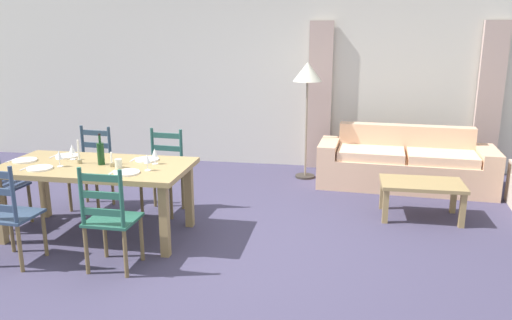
{
  "coord_description": "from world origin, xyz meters",
  "views": [
    {
      "loc": [
        1.19,
        -4.41,
        2.05
      ],
      "look_at": [
        0.32,
        0.56,
        0.75
      ],
      "focal_mm": 35.13,
      "sensor_mm": 36.0,
      "label": 1
    }
  ],
  "objects_px": {
    "dining_chair_near_right": "(110,219)",
    "coffee_table": "(422,188)",
    "wine_bottle": "(101,153)",
    "wine_glass_far_right": "(155,153)",
    "dining_chair_near_left": "(8,214)",
    "standing_lamp": "(307,79)",
    "dining_table": "(96,173)",
    "dining_chair_far_right": "(164,172)",
    "coffee_cup_primary": "(118,163)",
    "wine_glass_near_right": "(147,159)",
    "couch": "(404,165)",
    "wine_glass_near_left": "(59,156)",
    "dining_chair_far_left": "(92,168)",
    "wine_glass_far_left": "(72,149)"
  },
  "relations": [
    {
      "from": "wine_glass_near_right",
      "to": "coffee_cup_primary",
      "type": "bearing_deg",
      "value": 172.4
    },
    {
      "from": "dining_table",
      "to": "wine_bottle",
      "type": "bearing_deg",
      "value": 15.38
    },
    {
      "from": "wine_bottle",
      "to": "wine_glass_far_right",
      "type": "xyz_separation_m",
      "value": [
        0.52,
        0.11,
        -0.01
      ]
    },
    {
      "from": "wine_glass_near_right",
      "to": "standing_lamp",
      "type": "bearing_deg",
      "value": 62.9
    },
    {
      "from": "wine_bottle",
      "to": "wine_glass_far_right",
      "type": "height_order",
      "value": "wine_bottle"
    },
    {
      "from": "dining_chair_far_right",
      "to": "standing_lamp",
      "type": "bearing_deg",
      "value": 48.17
    },
    {
      "from": "dining_chair_near_left",
      "to": "coffee_cup_primary",
      "type": "xyz_separation_m",
      "value": [
        0.74,
        0.7,
        0.32
      ]
    },
    {
      "from": "wine_glass_far_right",
      "to": "wine_bottle",
      "type": "bearing_deg",
      "value": -168.07
    },
    {
      "from": "dining_chair_near_left",
      "to": "wine_glass_near_left",
      "type": "bearing_deg",
      "value": 76.93
    },
    {
      "from": "dining_chair_far_left",
      "to": "couch",
      "type": "relative_size",
      "value": 0.41
    },
    {
      "from": "dining_table",
      "to": "standing_lamp",
      "type": "distance_m",
      "value": 3.22
    },
    {
      "from": "coffee_table",
      "to": "wine_glass_far_right",
      "type": "bearing_deg",
      "value": -161.07
    },
    {
      "from": "coffee_cup_primary",
      "to": "standing_lamp",
      "type": "height_order",
      "value": "standing_lamp"
    },
    {
      "from": "wine_glass_near_right",
      "to": "wine_bottle",
      "type": "bearing_deg",
      "value": 165.92
    },
    {
      "from": "wine_bottle",
      "to": "couch",
      "type": "height_order",
      "value": "wine_bottle"
    },
    {
      "from": "wine_glass_far_right",
      "to": "standing_lamp",
      "type": "relative_size",
      "value": 0.1
    },
    {
      "from": "dining_table",
      "to": "dining_chair_near_right",
      "type": "bearing_deg",
      "value": -56.11
    },
    {
      "from": "dining_chair_far_left",
      "to": "couch",
      "type": "height_order",
      "value": "dining_chair_far_left"
    },
    {
      "from": "coffee_table",
      "to": "dining_chair_near_left",
      "type": "bearing_deg",
      "value": -154.05
    },
    {
      "from": "dining_chair_far_left",
      "to": "wine_glass_far_left",
      "type": "distance_m",
      "value": 0.76
    },
    {
      "from": "wine_bottle",
      "to": "wine_glass_far_right",
      "type": "bearing_deg",
      "value": 11.93
    },
    {
      "from": "dining_chair_near_left",
      "to": "standing_lamp",
      "type": "xyz_separation_m",
      "value": [
        2.39,
        3.25,
        0.93
      ]
    },
    {
      "from": "wine_glass_far_left",
      "to": "dining_chair_far_right",
      "type": "bearing_deg",
      "value": 40.36
    },
    {
      "from": "wine_bottle",
      "to": "couch",
      "type": "xyz_separation_m",
      "value": [
        3.22,
        2.27,
        -0.58
      ]
    },
    {
      "from": "dining_table",
      "to": "wine_glass_far_right",
      "type": "height_order",
      "value": "wine_glass_far_right"
    },
    {
      "from": "dining_table",
      "to": "wine_bottle",
      "type": "distance_m",
      "value": 0.21
    },
    {
      "from": "dining_chair_near_right",
      "to": "dining_chair_far_left",
      "type": "xyz_separation_m",
      "value": [
        -0.95,
        1.51,
        0.0
      ]
    },
    {
      "from": "dining_table",
      "to": "dining_chair_near_left",
      "type": "distance_m",
      "value": 0.92
    },
    {
      "from": "dining_chair_far_right",
      "to": "couch",
      "type": "height_order",
      "value": "dining_chair_far_right"
    },
    {
      "from": "dining_chair_near_right",
      "to": "wine_glass_far_left",
      "type": "distance_m",
      "value": 1.25
    },
    {
      "from": "wine_glass_near_right",
      "to": "standing_lamp",
      "type": "xyz_separation_m",
      "value": [
        1.33,
        2.59,
        0.55
      ]
    },
    {
      "from": "wine_glass_far_left",
      "to": "coffee_cup_primary",
      "type": "relative_size",
      "value": 1.79
    },
    {
      "from": "dining_chair_far_left",
      "to": "dining_chair_near_right",
      "type": "bearing_deg",
      "value": -57.87
    },
    {
      "from": "wine_glass_near_left",
      "to": "couch",
      "type": "bearing_deg",
      "value": 33.93
    },
    {
      "from": "wine_glass_far_left",
      "to": "coffee_table",
      "type": "height_order",
      "value": "wine_glass_far_left"
    },
    {
      "from": "dining_chair_near_right",
      "to": "coffee_table",
      "type": "relative_size",
      "value": 1.07
    },
    {
      "from": "couch",
      "to": "coffee_table",
      "type": "relative_size",
      "value": 2.59
    },
    {
      "from": "wine_bottle",
      "to": "wine_glass_far_left",
      "type": "relative_size",
      "value": 1.96
    },
    {
      "from": "dining_chair_far_left",
      "to": "dining_chair_far_right",
      "type": "height_order",
      "value": "same"
    },
    {
      "from": "dining_chair_far_right",
      "to": "wine_glass_far_left",
      "type": "xyz_separation_m",
      "value": [
        -0.75,
        -0.63,
        0.38
      ]
    },
    {
      "from": "wine_glass_near_right",
      "to": "coffee_cup_primary",
      "type": "relative_size",
      "value": 1.79
    },
    {
      "from": "wine_glass_near_right",
      "to": "wine_glass_far_right",
      "type": "distance_m",
      "value": 0.25
    },
    {
      "from": "coffee_cup_primary",
      "to": "couch",
      "type": "relative_size",
      "value": 0.04
    },
    {
      "from": "dining_chair_far_right",
      "to": "coffee_cup_primary",
      "type": "relative_size",
      "value": 10.67
    },
    {
      "from": "couch",
      "to": "standing_lamp",
      "type": "height_order",
      "value": "standing_lamp"
    },
    {
      "from": "dining_chair_far_left",
      "to": "wine_glass_near_left",
      "type": "distance_m",
      "value": 1.01
    },
    {
      "from": "dining_chair_near_right",
      "to": "dining_chair_far_left",
      "type": "height_order",
      "value": "same"
    },
    {
      "from": "standing_lamp",
      "to": "wine_glass_far_right",
      "type": "bearing_deg",
      "value": -119.86
    },
    {
      "from": "dining_chair_near_right",
      "to": "wine_bottle",
      "type": "distance_m",
      "value": 0.94
    },
    {
      "from": "dining_table",
      "to": "dining_chair_near_left",
      "type": "bearing_deg",
      "value": -120.46
    }
  ]
}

